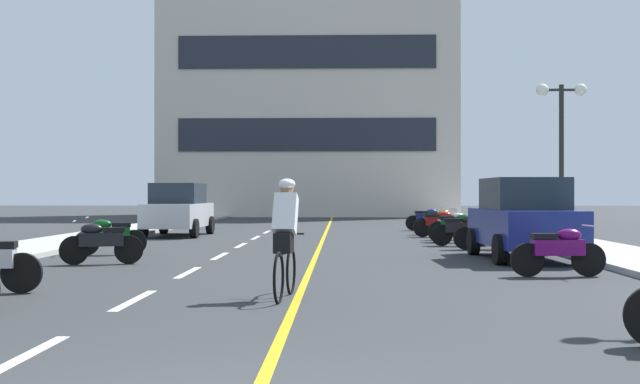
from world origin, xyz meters
The scene contains 32 objects.
ground_plane centered at (0.00, 21.00, 0.00)m, with size 140.00×140.00×0.00m, color #2D3033.
curb_left centered at (-7.20, 24.00, 0.06)m, with size 2.40×72.00×0.12m, color #A8A8A3.
curb_right centered at (7.20, 24.00, 0.06)m, with size 2.40×72.00×0.12m, color #A8A8A3.
lane_dash_0 centered at (-2.00, 2.00, 0.00)m, with size 0.14×2.20×0.01m, color silver.
lane_dash_1 centered at (-2.00, 6.00, 0.00)m, with size 0.14×2.20×0.01m, color silver.
lane_dash_2 centered at (-2.00, 10.00, 0.00)m, with size 0.14×2.20×0.01m, color silver.
lane_dash_3 centered at (-2.00, 14.00, 0.00)m, with size 0.14×2.20×0.01m, color silver.
lane_dash_4 centered at (-2.00, 18.00, 0.00)m, with size 0.14×2.20×0.01m, color silver.
lane_dash_5 centered at (-2.00, 22.00, 0.00)m, with size 0.14×2.20×0.01m, color silver.
lane_dash_6 centered at (-2.00, 26.00, 0.00)m, with size 0.14×2.20×0.01m, color silver.
lane_dash_7 centered at (-2.00, 30.00, 0.00)m, with size 0.14×2.20×0.01m, color silver.
lane_dash_8 centered at (-2.00, 34.00, 0.00)m, with size 0.14×2.20×0.01m, color silver.
lane_dash_9 centered at (-2.00, 38.00, 0.00)m, with size 0.14×2.20×0.01m, color silver.
lane_dash_10 centered at (-2.00, 42.00, 0.00)m, with size 0.14×2.20×0.01m, color silver.
lane_dash_11 centered at (-2.00, 46.00, 0.00)m, with size 0.14×2.20×0.01m, color silver.
centre_line_yellow centered at (0.25, 24.00, 0.00)m, with size 0.12×66.00×0.01m, color gold.
office_building centered at (-1.30, 49.00, 8.39)m, with size 18.69×8.11×16.78m.
street_lamp_mid centered at (7.23, 18.83, 3.49)m, with size 1.46×0.36×4.54m.
parked_car_near centered at (4.92, 13.20, 0.92)m, with size 2.05×4.26×1.82m.
parked_car_mid centered at (-4.80, 23.10, 0.92)m, with size 2.01×4.24×1.82m.
motorcycle_3 centered at (4.71, 9.40, 0.47)m, with size 1.70×0.60×0.92m.
motorcycle_4 centered at (-4.13, 11.68, 0.47)m, with size 1.67×0.68×0.92m.
motorcycle_5 centered at (-4.68, 14.29, 0.47)m, with size 1.68×0.65×0.92m.
motorcycle_6 centered at (4.64, 16.42, 0.47)m, with size 1.70×0.60×0.92m.
motorcycle_7 centered at (4.22, 17.87, 0.47)m, with size 1.70×0.60×0.92m.
motorcycle_8 centered at (4.30, 19.48, 0.47)m, with size 1.68×0.64×0.92m.
motorcycle_9 centered at (4.38, 20.92, 0.47)m, with size 1.64×0.79×0.92m.
motorcycle_10 centered at (4.12, 22.53, 0.47)m, with size 1.70×0.60×0.92m.
motorcycle_11 centered at (4.24, 24.13, 0.47)m, with size 1.70×0.60×0.92m.
motorcycle_12 centered at (4.55, 25.89, 0.47)m, with size 1.63×0.81×0.92m.
motorcycle_13 centered at (4.22, 27.44, 0.47)m, with size 1.70×0.60×0.92m.
cyclist_rider centered at (0.07, 6.27, 0.89)m, with size 0.43×1.77×1.71m.
Camera 1 is at (0.88, -5.37, 1.49)m, focal length 46.55 mm.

